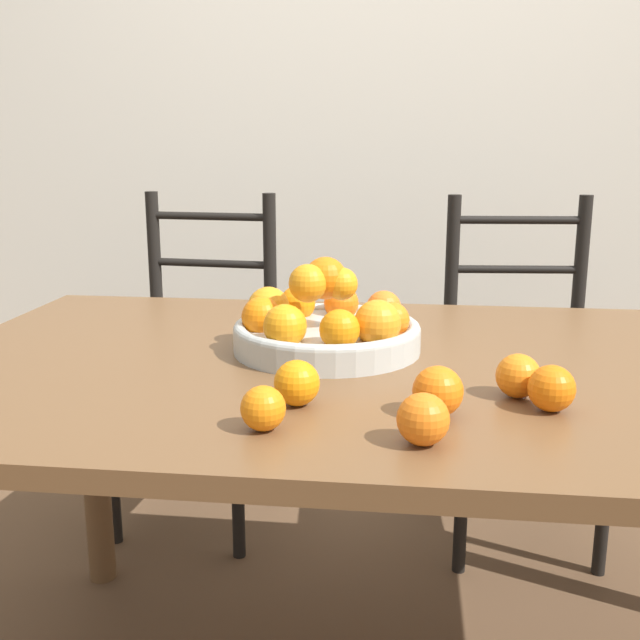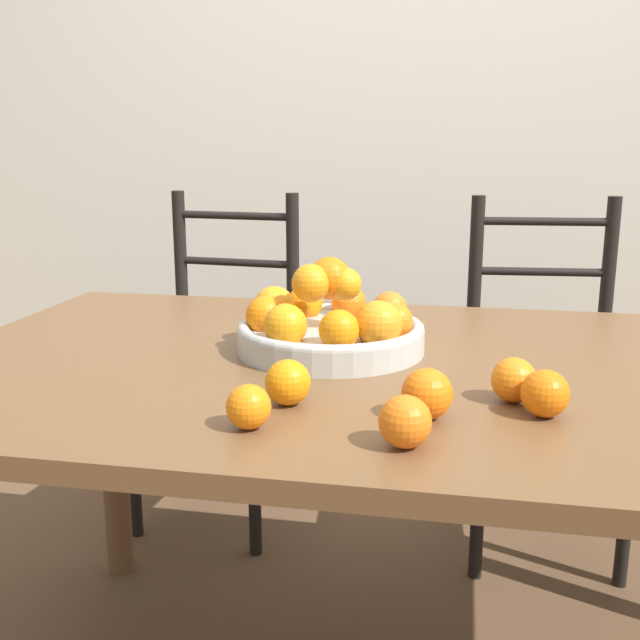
{
  "view_description": "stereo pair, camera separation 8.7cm",
  "coord_description": "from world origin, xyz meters",
  "views": [
    {
      "loc": [
        0.04,
        -1.3,
        1.15
      ],
      "look_at": [
        -0.11,
        -0.05,
        0.85
      ],
      "focal_mm": 42.0,
      "sensor_mm": 36.0,
      "label": 1
    },
    {
      "loc": [
        0.13,
        -1.29,
        1.15
      ],
      "look_at": [
        -0.11,
        -0.05,
        0.85
      ],
      "focal_mm": 42.0,
      "sensor_mm": 36.0,
      "label": 2
    }
  ],
  "objects": [
    {
      "name": "orange_loose_0",
      "position": [
        0.25,
        -0.23,
        0.8
      ],
      "size": [
        0.07,
        0.07,
        0.07
      ],
      "color": "orange",
      "rests_on": "dining_table"
    },
    {
      "name": "orange_loose_4",
      "position": [
        -0.15,
        -0.35,
        0.79
      ],
      "size": [
        0.06,
        0.06,
        0.06
      ],
      "color": "orange",
      "rests_on": "dining_table"
    },
    {
      "name": "orange_loose_5",
      "position": [
        0.06,
        -0.38,
        0.8
      ],
      "size": [
        0.07,
        0.07,
        0.07
      ],
      "color": "orange",
      "rests_on": "dining_table"
    },
    {
      "name": "fruit_bowl",
      "position": [
        -0.12,
        0.06,
        0.81
      ],
      "size": [
        0.35,
        0.35,
        0.18
      ],
      "color": "#B2B7B2",
      "rests_on": "dining_table"
    },
    {
      "name": "orange_loose_3",
      "position": [
        -0.12,
        -0.25,
        0.8
      ],
      "size": [
        0.07,
        0.07,
        0.07
      ],
      "color": "orange",
      "rests_on": "dining_table"
    },
    {
      "name": "wall_back",
      "position": [
        0.0,
        1.55,
        1.3
      ],
      "size": [
        8.0,
        0.06,
        2.6
      ],
      "color": "silver",
      "rests_on": "ground_plane"
    },
    {
      "name": "orange_loose_1",
      "position": [
        0.21,
        -0.17,
        0.8
      ],
      "size": [
        0.07,
        0.07,
        0.07
      ],
      "color": "orange",
      "rests_on": "dining_table"
    },
    {
      "name": "orange_loose_2",
      "position": [
        0.09,
        -0.27,
        0.8
      ],
      "size": [
        0.07,
        0.07,
        0.07
      ],
      "color": "orange",
      "rests_on": "dining_table"
    },
    {
      "name": "chair_left",
      "position": [
        -0.59,
        0.81,
        0.48
      ],
      "size": [
        0.45,
        0.44,
        1.0
      ],
      "rotation": [
        0.0,
        0.0,
        -0.09
      ],
      "color": "black",
      "rests_on": "ground_plane"
    },
    {
      "name": "chair_right",
      "position": [
        0.36,
        0.81,
        0.48
      ],
      "size": [
        0.45,
        0.44,
        1.0
      ],
      "rotation": [
        0.0,
        0.0,
        0.09
      ],
      "color": "black",
      "rests_on": "ground_plane"
    },
    {
      "name": "dining_table",
      "position": [
        0.0,
        0.0,
        0.67
      ],
      "size": [
        1.69,
        1.01,
        0.76
      ],
      "color": "brown",
      "rests_on": "ground_plane"
    }
  ]
}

